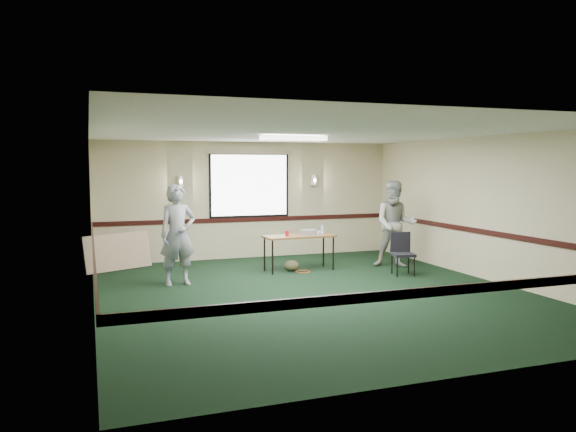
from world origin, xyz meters
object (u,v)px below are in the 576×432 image
object	(u,v)px
folding_table	(299,238)
person_right	(395,224)
projector	(308,232)
conference_chair	(402,250)
person_left	(178,235)

from	to	relation	value
folding_table	person_right	size ratio (longest dim) A/B	0.81
projector	conference_chair	bearing A→B (deg)	-35.03
folding_table	person_left	bearing A→B (deg)	-169.50
conference_chair	person_right	distance (m)	0.94
projector	conference_chair	size ratio (longest dim) A/B	0.38
conference_chair	projector	bearing A→B (deg)	157.47
folding_table	person_right	distance (m)	2.10
projector	person_right	size ratio (longest dim) A/B	0.17
folding_table	person_left	xyz separation A→B (m)	(-2.55, -0.60, 0.23)
folding_table	person_left	world-z (taller)	person_left
conference_chair	person_right	bearing A→B (deg)	81.80
projector	person_left	xyz separation A→B (m)	(-2.76, -0.62, 0.13)
person_left	person_right	xyz separation A→B (m)	(4.61, 0.30, 0.01)
folding_table	projector	xyz separation A→B (m)	(0.20, 0.02, 0.11)
folding_table	projector	size ratio (longest dim) A/B	4.73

